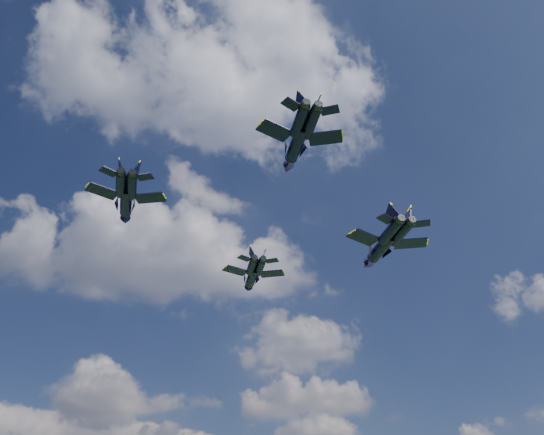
{
  "coord_description": "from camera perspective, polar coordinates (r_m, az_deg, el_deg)",
  "views": [
    {
      "loc": [
        -6.5,
        -67.56,
        10.37
      ],
      "look_at": [
        -0.6,
        0.35,
        54.26
      ],
      "focal_mm": 35.0,
      "sensor_mm": 36.0,
      "label": 1
    }
  ],
  "objects": [
    {
      "name": "jet_right",
      "position": [
        88.24,
        11.57,
        -3.28
      ],
      "size": [
        13.57,
        17.74,
        4.2
      ],
      "rotation": [
        0.0,
        0.0,
        0.15
      ],
      "color": "black"
    },
    {
      "name": "jet_slot",
      "position": [
        67.53,
        2.57,
        7.72
      ],
      "size": [
        11.02,
        14.3,
        3.4
      ],
      "rotation": [
        0.0,
        0.0,
        0.12
      ],
      "color": "black"
    },
    {
      "name": "jet_left",
      "position": [
        81.91,
        -15.44,
        1.51
      ],
      "size": [
        11.52,
        15.1,
        3.57
      ],
      "rotation": [
        0.0,
        0.0,
        0.16
      ],
      "color": "black"
    },
    {
      "name": "jet_lead",
      "position": [
        100.97,
        -2.19,
        -6.46
      ],
      "size": [
        11.75,
        15.15,
        3.61
      ],
      "rotation": [
        0.0,
        0.0,
        0.1
      ],
      "color": "black"
    }
  ]
}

